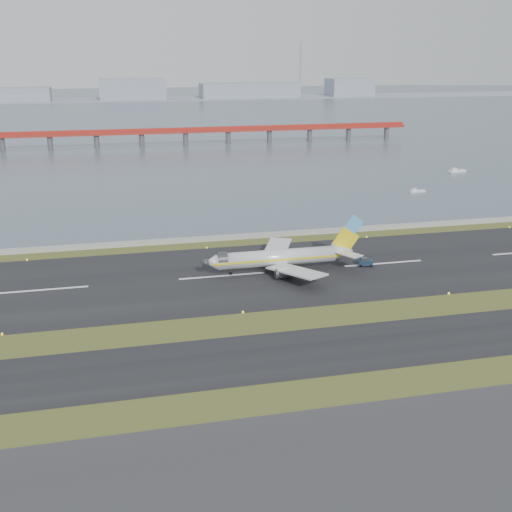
# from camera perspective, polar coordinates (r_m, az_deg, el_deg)

# --- Properties ---
(ground) EXTENTS (1000.00, 1000.00, 0.00)m
(ground) POSITION_cam_1_polar(r_m,az_deg,el_deg) (120.68, -0.42, -6.45)
(ground) COLOR #384C1B
(ground) RESTS_ON ground
(taxiway_strip) EXTENTS (1000.00, 18.00, 0.10)m
(taxiway_strip) POSITION_cam_1_polar(r_m,az_deg,el_deg) (110.12, 1.00, -8.91)
(taxiway_strip) COLOR black
(taxiway_strip) RESTS_ON ground
(runway_strip) EXTENTS (1000.00, 45.00, 0.10)m
(runway_strip) POSITION_cam_1_polar(r_m,az_deg,el_deg) (147.99, -3.02, -1.80)
(runway_strip) COLOR black
(runway_strip) RESTS_ON ground
(seawall) EXTENTS (1000.00, 2.50, 1.00)m
(seawall) POSITION_cam_1_polar(r_m,az_deg,el_deg) (176.06, -4.79, 1.51)
(seawall) COLOR gray
(seawall) RESTS_ON ground
(bay_water) EXTENTS (1400.00, 800.00, 1.30)m
(bay_water) POSITION_cam_1_polar(r_m,az_deg,el_deg) (570.04, -11.07, 12.40)
(bay_water) COLOR #4A5C6A
(bay_water) RESTS_ON ground
(red_pier) EXTENTS (260.00, 5.00, 10.20)m
(red_pier) POSITION_cam_1_polar(r_m,az_deg,el_deg) (362.58, -6.30, 10.92)
(red_pier) COLOR #A0251B
(red_pier) RESTS_ON ground
(far_shoreline) EXTENTS (1400.00, 80.00, 60.50)m
(far_shoreline) POSITION_cam_1_polar(r_m,az_deg,el_deg) (729.65, -10.62, 13.99)
(far_shoreline) COLOR #8B95A5
(far_shoreline) RESTS_ON ground
(airliner) EXTENTS (38.52, 32.89, 12.80)m
(airliner) POSITION_cam_1_polar(r_m,az_deg,el_deg) (150.25, 2.41, -0.11)
(airliner) COLOR silver
(airliner) RESTS_ON ground
(pushback_tug) EXTENTS (3.77, 2.76, 2.17)m
(pushback_tug) POSITION_cam_1_polar(r_m,az_deg,el_deg) (156.55, 9.69, -0.54)
(pushback_tug) COLOR #16273C
(pushback_tug) RESTS_ON ground
(workboat_near) EXTENTS (6.04, 2.07, 1.45)m
(workboat_near) POSITION_cam_1_polar(r_m,az_deg,el_deg) (244.81, 14.08, 5.63)
(workboat_near) COLOR silver
(workboat_near) RESTS_ON ground
(workboat_far) EXTENTS (8.30, 3.87, 1.94)m
(workboat_far) POSITION_cam_1_polar(r_m,az_deg,el_deg) (290.73, 17.38, 7.23)
(workboat_far) COLOR silver
(workboat_far) RESTS_ON ground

